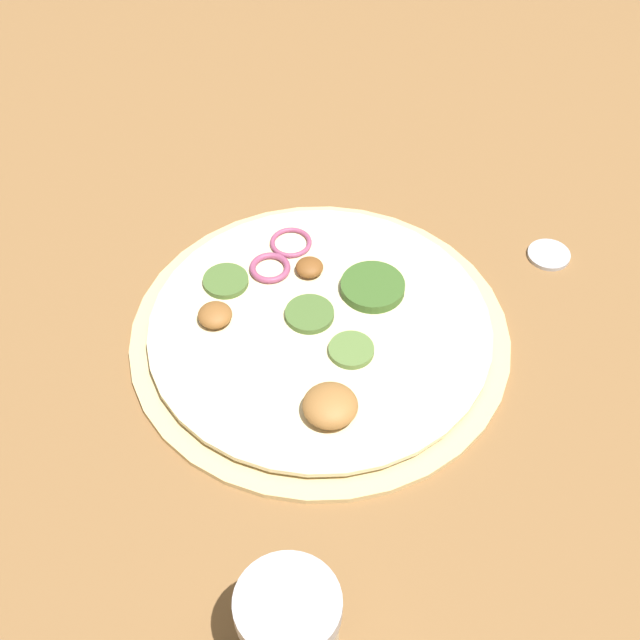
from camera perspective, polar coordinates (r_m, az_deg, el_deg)
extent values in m
plane|color=brown|center=(0.67, 0.00, -1.10)|extent=(3.00, 3.00, 0.00)
cylinder|color=#D6B77A|center=(0.67, 0.00, -0.83)|extent=(0.28, 0.28, 0.01)
cylinder|color=beige|center=(0.66, 0.00, -0.46)|extent=(0.26, 0.26, 0.00)
cylinder|color=#47662D|center=(0.66, -0.76, 0.33)|extent=(0.04, 0.04, 0.01)
torus|color=#934266|center=(0.70, -3.22, 3.36)|extent=(0.03, 0.03, 0.01)
ellipsoid|color=#996633|center=(0.60, 0.66, -5.49)|extent=(0.04, 0.04, 0.02)
cylinder|color=#385B23|center=(0.68, 3.31, 2.19)|extent=(0.05, 0.05, 0.01)
ellipsoid|color=brown|center=(0.66, -6.74, 0.33)|extent=(0.03, 0.03, 0.01)
ellipsoid|color=brown|center=(0.69, -0.68, 3.40)|extent=(0.02, 0.02, 0.01)
cylinder|color=#47662D|center=(0.69, -6.05, 2.50)|extent=(0.04, 0.04, 0.00)
torus|color=#934266|center=(0.72, -1.87, 4.98)|extent=(0.03, 0.03, 0.00)
cylinder|color=#567538|center=(0.64, 2.09, -1.87)|extent=(0.03, 0.03, 0.00)
cylinder|color=silver|center=(0.52, -1.96, -19.56)|extent=(0.05, 0.05, 0.07)
cylinder|color=#B2B2B7|center=(0.48, -2.09, -17.83)|extent=(0.06, 0.06, 0.01)
cylinder|color=#B2B2B7|center=(0.75, 14.46, 4.16)|extent=(0.03, 0.03, 0.01)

